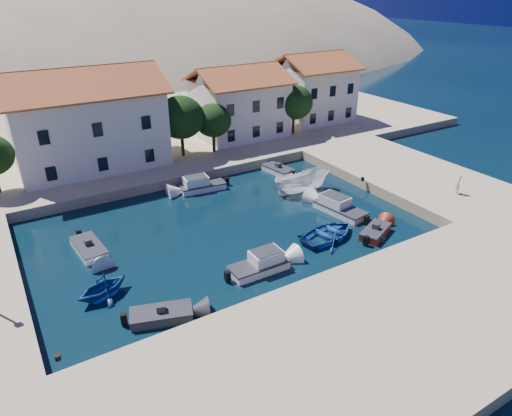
# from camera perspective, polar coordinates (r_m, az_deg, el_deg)

# --- Properties ---
(ground) EXTENTS (400.00, 400.00, 0.00)m
(ground) POSITION_cam_1_polar(r_m,az_deg,el_deg) (29.83, 5.44, -10.57)
(ground) COLOR black
(ground) RESTS_ON ground
(quay_south) EXTENTS (52.00, 12.00, 1.00)m
(quay_south) POSITION_cam_1_polar(r_m,az_deg,el_deg) (26.11, 13.61, -16.21)
(quay_south) COLOR tan
(quay_south) RESTS_ON ground
(quay_east) EXTENTS (11.00, 20.00, 1.00)m
(quay_east) POSITION_cam_1_polar(r_m,az_deg,el_deg) (48.71, 18.08, 4.09)
(quay_east) COLOR tan
(quay_east) RESTS_ON ground
(quay_north) EXTENTS (80.00, 36.00, 1.00)m
(quay_north) POSITION_cam_1_polar(r_m,az_deg,el_deg) (61.73, -14.52, 9.13)
(quay_north) COLOR tan
(quay_north) RESTS_ON ground
(hills) EXTENTS (254.00, 176.00, 99.00)m
(hills) POSITION_cam_1_polar(r_m,az_deg,el_deg) (152.47, -16.97, 9.43)
(hills) COLOR gray
(hills) RESTS_ON ground
(building_left) EXTENTS (14.70, 9.45, 9.70)m
(building_left) POSITION_cam_1_polar(r_m,az_deg,el_deg) (49.11, -20.51, 10.62)
(building_left) COLOR silver
(building_left) RESTS_ON quay_north
(building_mid) EXTENTS (10.50, 8.40, 8.30)m
(building_mid) POSITION_cam_1_polar(r_m,az_deg,el_deg) (56.23, -2.16, 13.29)
(building_mid) COLOR silver
(building_mid) RESTS_ON quay_north
(building_right) EXTENTS (9.45, 8.40, 8.80)m
(building_right) POSITION_cam_1_polar(r_m,az_deg,el_deg) (63.55, 7.17, 14.86)
(building_right) COLOR silver
(building_right) RESTS_ON quay_north
(trees) EXTENTS (37.30, 5.30, 6.45)m
(trees) POSITION_cam_1_polar(r_m,az_deg,el_deg) (50.01, -7.74, 10.97)
(trees) COLOR #382314
(trees) RESTS_ON quay_north
(bollards) EXTENTS (29.36, 9.56, 0.30)m
(bollards) POSITION_cam_1_polar(r_m,az_deg,el_deg) (33.18, 5.47, -4.04)
(bollards) COLOR black
(bollards) RESTS_ON ground
(motorboat_grey_sw) EXTENTS (3.94, 2.64, 1.25)m
(motorboat_grey_sw) POSITION_cam_1_polar(r_m,az_deg,el_deg) (28.11, -11.74, -12.98)
(motorboat_grey_sw) COLOR #323237
(motorboat_grey_sw) RESTS_ON ground
(cabin_cruiser_south) EXTENTS (4.17, 1.80, 1.60)m
(cabin_cruiser_south) POSITION_cam_1_polar(r_m,az_deg,el_deg) (31.50, 0.36, -7.16)
(cabin_cruiser_south) COLOR white
(cabin_cruiser_south) RESTS_ON ground
(rowboat_south) EXTENTS (5.60, 4.39, 1.06)m
(rowboat_south) POSITION_cam_1_polar(r_m,az_deg,el_deg) (36.07, 9.07, -3.71)
(rowboat_south) COLOR navy
(rowboat_south) RESTS_ON ground
(motorboat_red_se) EXTENTS (3.57, 2.67, 1.25)m
(motorboat_red_se) POSITION_cam_1_polar(r_m,az_deg,el_deg) (37.04, 14.68, -2.92)
(motorboat_red_se) COLOR maroon
(motorboat_red_se) RESTS_ON ground
(cabin_cruiser_east) EXTENTS (2.64, 5.01, 1.60)m
(cabin_cruiser_east) POSITION_cam_1_polar(r_m,az_deg,el_deg) (39.88, 10.48, 0.00)
(cabin_cruiser_east) COLOR white
(cabin_cruiser_east) RESTS_ON ground
(boat_east) EXTENTS (6.00, 2.80, 2.24)m
(boat_east) POSITION_cam_1_polar(r_m,az_deg,el_deg) (43.67, 5.72, 2.03)
(boat_east) COLOR white
(boat_east) RESTS_ON ground
(motorboat_white_ne) EXTENTS (2.26, 3.83, 1.25)m
(motorboat_white_ne) POSITION_cam_1_polar(r_m,az_deg,el_deg) (47.93, 2.78, 4.78)
(motorboat_white_ne) COLOR white
(motorboat_white_ne) RESTS_ON ground
(rowboat_west) EXTENTS (4.17, 3.87, 1.80)m
(rowboat_west) POSITION_cam_1_polar(r_m,az_deg,el_deg) (30.98, -18.48, -10.45)
(rowboat_west) COLOR navy
(rowboat_west) RESTS_ON ground
(motorboat_white_west) EXTENTS (2.06, 4.03, 1.25)m
(motorboat_white_west) POSITION_cam_1_polar(r_m,az_deg,el_deg) (35.91, -20.15, -4.74)
(motorboat_white_west) COLOR white
(motorboat_white_west) RESTS_ON ground
(cabin_cruiser_north) EXTENTS (4.53, 2.28, 1.60)m
(cabin_cruiser_north) POSITION_cam_1_polar(r_m,az_deg,el_deg) (44.04, -6.74, 2.88)
(cabin_cruiser_north) COLOR white
(cabin_cruiser_north) RESTS_ON ground
(pedestrian) EXTENTS (0.76, 0.68, 1.76)m
(pedestrian) POSITION_cam_1_polar(r_m,az_deg,el_deg) (44.09, 23.91, 2.71)
(pedestrian) COLOR white
(pedestrian) RESTS_ON quay_east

